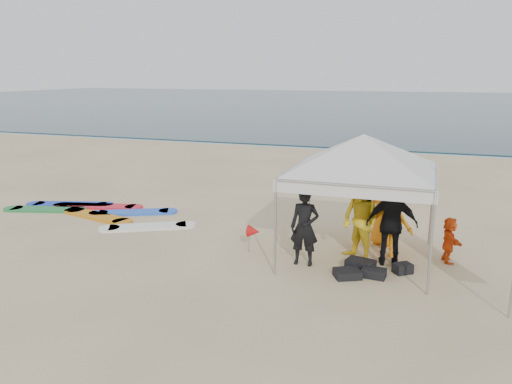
{
  "coord_description": "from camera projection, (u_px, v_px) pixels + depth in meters",
  "views": [
    {
      "loc": [
        4.06,
        -8.24,
        3.95
      ],
      "look_at": [
        0.3,
        2.6,
        1.2
      ],
      "focal_mm": 35.0,
      "sensor_mm": 36.0,
      "label": 1
    }
  ],
  "objects": [
    {
      "name": "shoreline_foam",
      "position": [
        347.0,
        149.0,
        26.5
      ],
      "size": [
        160.0,
        1.2,
        0.01
      ],
      "primitive_type": "cube",
      "color": "silver",
      "rests_on": "ground"
    },
    {
      "name": "surfboard_spread",
      "position": [
        97.0,
        212.0,
        14.38
      ],
      "size": [
        5.76,
        2.52,
        0.07
      ],
      "color": "white",
      "rests_on": "ground"
    },
    {
      "name": "person_orange_a",
      "position": [
        389.0,
        221.0,
        10.89
      ],
      "size": [
        1.04,
        0.61,
        1.6
      ],
      "primitive_type": "imported",
      "rotation": [
        0.0,
        0.0,
        3.13
      ],
      "color": "orange",
      "rests_on": "ground"
    },
    {
      "name": "ocean",
      "position": [
        398.0,
        103.0,
        64.88
      ],
      "size": [
        160.0,
        84.0,
        0.08
      ],
      "primitive_type": "cube",
      "color": "#0C2633",
      "rests_on": "ground"
    },
    {
      "name": "gear_pile",
      "position": [
        366.0,
        269.0,
        10.03
      ],
      "size": [
        1.56,
        1.09,
        0.22
      ],
      "color": "black",
      "rests_on": "ground"
    },
    {
      "name": "person_seated",
      "position": [
        449.0,
        240.0,
        10.58
      ],
      "size": [
        0.5,
        0.96,
        0.99
      ],
      "primitive_type": "imported",
      "rotation": [
        0.0,
        0.0,
        1.81
      ],
      "color": "#FA5616",
      "rests_on": "ground"
    },
    {
      "name": "person_yellow",
      "position": [
        360.0,
        221.0,
        10.59
      ],
      "size": [
        1.09,
        1.05,
        1.77
      ],
      "primitive_type": "imported",
      "rotation": [
        0.0,
        0.0,
        -0.65
      ],
      "color": "yellow",
      "rests_on": "ground"
    },
    {
      "name": "marker_pennant",
      "position": [
        254.0,
        232.0,
        11.13
      ],
      "size": [
        0.28,
        0.28,
        0.64
      ],
      "color": "#A5A5A8",
      "rests_on": "ground"
    },
    {
      "name": "person_black_a",
      "position": [
        305.0,
        227.0,
        10.38
      ],
      "size": [
        0.61,
        0.42,
        1.64
      ],
      "primitive_type": "imported",
      "rotation": [
        0.0,
        0.0,
        0.04
      ],
      "color": "black",
      "rests_on": "ground"
    },
    {
      "name": "canopy_tent",
      "position": [
        364.0,
        135.0,
        10.29
      ],
      "size": [
        4.12,
        4.12,
        3.11
      ],
      "color": "#A5A5A8",
      "rests_on": "ground"
    },
    {
      "name": "person_black_b",
      "position": [
        392.0,
        224.0,
        10.33
      ],
      "size": [
        1.09,
        0.56,
        1.79
      ],
      "primitive_type": "imported",
      "rotation": [
        0.0,
        0.0,
        3.26
      ],
      "color": "black",
      "rests_on": "ground"
    },
    {
      "name": "person_orange_b",
      "position": [
        385.0,
        211.0,
        11.58
      ],
      "size": [
        0.9,
        0.7,
        1.64
      ],
      "primitive_type": "imported",
      "rotation": [
        0.0,
        0.0,
        2.9
      ],
      "color": "orange",
      "rests_on": "ground"
    },
    {
      "name": "ground",
      "position": [
        198.0,
        279.0,
        9.78
      ],
      "size": [
        120.0,
        120.0,
        0.0
      ],
      "primitive_type": "plane",
      "color": "beige",
      "rests_on": "ground"
    }
  ]
}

